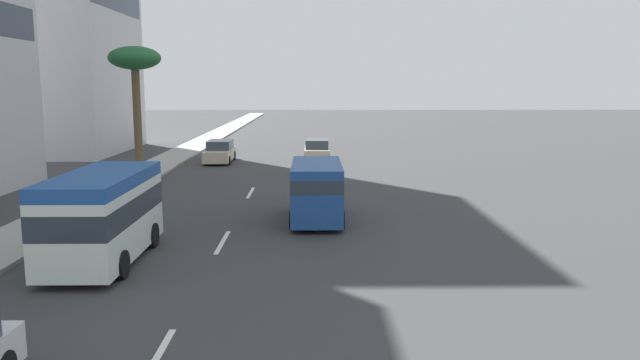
% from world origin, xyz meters
% --- Properties ---
extents(ground_plane, '(198.00, 198.00, 0.00)m').
position_xyz_m(ground_plane, '(31.50, 0.00, 0.00)').
color(ground_plane, '#38383A').
extents(sidewalk_right, '(162.00, 2.76, 0.15)m').
position_xyz_m(sidewalk_right, '(31.50, 7.36, 0.07)').
color(sidewalk_right, '#9E9B93').
rests_on(sidewalk_right, ground_plane).
extents(lane_stripe_mid, '(3.20, 0.16, 0.01)m').
position_xyz_m(lane_stripe_mid, '(15.34, 0.00, 0.01)').
color(lane_stripe_mid, silver).
rests_on(lane_stripe_mid, ground_plane).
extents(lane_stripe_far, '(3.20, 0.16, 0.01)m').
position_xyz_m(lane_stripe_far, '(25.42, 0.00, 0.01)').
color(lane_stripe_far, silver).
rests_on(lane_stripe_far, ground_plane).
extents(minibus_lead, '(6.02, 2.37, 2.83)m').
position_xyz_m(minibus_lead, '(12.98, 3.36, 1.56)').
color(minibus_lead, silver).
rests_on(minibus_lead, ground_plane).
extents(car_second, '(4.75, 1.85, 1.58)m').
position_xyz_m(car_second, '(38.09, 3.46, 0.75)').
color(car_second, beige).
rests_on(car_second, ground_plane).
extents(van_fourth, '(4.97, 2.14, 2.40)m').
position_xyz_m(van_fourth, '(18.74, -3.37, 1.38)').
color(van_fourth, '#1E478C').
rests_on(van_fourth, ground_plane).
extents(car_fifth, '(4.53, 1.85, 1.59)m').
position_xyz_m(car_fifth, '(38.95, -3.54, 0.75)').
color(car_fifth, beige).
rests_on(car_fifth, ground_plane).
extents(palm_tree, '(3.00, 3.00, 7.61)m').
position_xyz_m(palm_tree, '(30.35, 7.08, 6.69)').
color(palm_tree, brown).
rests_on(palm_tree, sidewalk_right).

